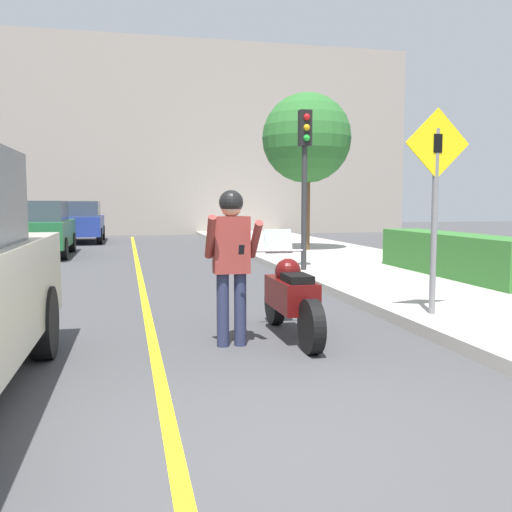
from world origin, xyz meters
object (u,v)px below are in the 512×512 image
crossing_sign (435,191)px  parked_car_green (39,228)px  traffic_light (305,159)px  street_tree (307,139)px  person_biker (231,251)px  parked_car_blue (80,221)px  motorcycle (291,297)px

crossing_sign → parked_car_green: crossing_sign is taller
traffic_light → street_tree: size_ratio=0.71×
person_biker → traffic_light: 6.38m
parked_car_green → crossing_sign: bearing=-60.3°
traffic_light → parked_car_blue: size_ratio=0.82×
person_biker → crossing_sign: crossing_sign is taller
motorcycle → traffic_light: traffic_light is taller
parked_car_blue → motorcycle: bearing=-78.0°
motorcycle → traffic_light: size_ratio=0.63×
crossing_sign → street_tree: 10.53m
person_biker → parked_car_blue: bearing=99.4°
traffic_light → street_tree: (1.70, 5.15, 1.03)m
crossing_sign → traffic_light: (-0.16, 5.11, 0.79)m
street_tree → parked_car_blue: (-7.34, 7.29, -2.74)m
traffic_light → street_tree: 5.52m
motorcycle → street_tree: (3.57, 10.48, 3.10)m
parked_car_green → person_biker: bearing=-72.7°
person_biker → traffic_light: bearing=64.8°
person_biker → street_tree: size_ratio=0.37×
motorcycle → crossing_sign: bearing=6.4°
street_tree → parked_car_green: size_ratio=1.15×
person_biker → parked_car_green: 12.54m
motorcycle → street_tree: bearing=71.2°
person_biker → parked_car_green: person_biker is taller
motorcycle → parked_car_blue: (-3.77, 17.77, 0.36)m
traffic_light → parked_car_blue: bearing=114.4°
motorcycle → person_biker: person_biker is taller
person_biker → crossing_sign: size_ratio=0.66×
motorcycle → parked_car_green: 12.54m
crossing_sign → parked_car_blue: (-5.79, 17.55, -0.92)m
crossing_sign → parked_car_green: size_ratio=0.64×
motorcycle → crossing_sign: crossing_sign is taller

